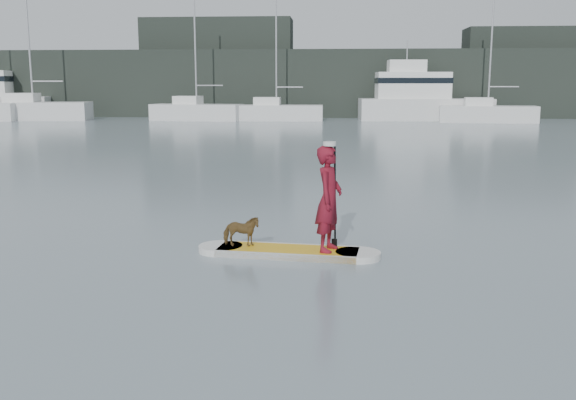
# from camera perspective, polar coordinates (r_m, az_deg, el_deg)

# --- Properties ---
(ground) EXTENTS (140.00, 140.00, 0.00)m
(ground) POSITION_cam_1_polar(r_m,az_deg,el_deg) (8.08, -4.34, -11.67)
(ground) COLOR slate
(ground) RESTS_ON ground
(paddleboard) EXTENTS (3.28, 1.08, 0.12)m
(paddleboard) POSITION_cam_1_polar(r_m,az_deg,el_deg) (11.49, 0.00, -4.62)
(paddleboard) COLOR gold
(paddleboard) RESTS_ON ground
(paddler) EXTENTS (0.61, 0.77, 1.85)m
(paddler) POSITION_cam_1_polar(r_m,az_deg,el_deg) (11.17, 3.66, 0.10)
(paddler) COLOR maroon
(paddler) RESTS_ON paddleboard
(white_cap) EXTENTS (0.22, 0.22, 0.07)m
(white_cap) POSITION_cam_1_polar(r_m,az_deg,el_deg) (11.04, 3.72, 5.01)
(white_cap) COLOR silver
(white_cap) RESTS_ON paddler
(dog) EXTENTS (0.67, 0.32, 0.56)m
(dog) POSITION_cam_1_polar(r_m,az_deg,el_deg) (11.59, -4.20, -2.78)
(dog) COLOR #543B1C
(dog) RESTS_ON paddleboard
(paddle) EXTENTS (0.10, 0.30, 2.00)m
(paddle) POSITION_cam_1_polar(r_m,az_deg,el_deg) (11.50, 4.18, -0.86)
(paddle) COLOR black
(paddle) RESTS_ON ground
(sailboat_b) EXTENTS (9.43, 3.72, 13.65)m
(sailboat_b) POSITION_cam_1_polar(r_m,az_deg,el_deg) (58.13, -21.76, 7.55)
(sailboat_b) COLOR silver
(sailboat_b) RESTS_ON ground
(sailboat_c) EXTENTS (7.73, 3.51, 10.70)m
(sailboat_c) POSITION_cam_1_polar(r_m,az_deg,el_deg) (54.12, -8.18, 7.85)
(sailboat_c) COLOR silver
(sailboat_c) RESTS_ON ground
(sailboat_d) EXTENTS (7.66, 2.41, 11.27)m
(sailboat_d) POSITION_cam_1_polar(r_m,az_deg,el_deg) (53.48, -1.11, 7.94)
(sailboat_d) COLOR silver
(sailboat_d) RESTS_ON ground
(sailboat_e) EXTENTS (7.64, 3.29, 10.74)m
(sailboat_e) POSITION_cam_1_polar(r_m,az_deg,el_deg) (53.21, 17.25, 7.43)
(sailboat_e) COLOR silver
(sailboat_e) RESTS_ON ground
(motor_yacht_a) EXTENTS (11.01, 3.91, 6.51)m
(motor_yacht_a) POSITION_cam_1_polar(r_m,az_deg,el_deg) (55.17, 11.60, 8.87)
(motor_yacht_a) COLOR silver
(motor_yacht_a) RESTS_ON ground
(shore_mass) EXTENTS (90.00, 6.00, 6.00)m
(shore_mass) POSITION_cam_1_polar(r_m,az_deg,el_deg) (60.42, 3.15, 10.28)
(shore_mass) COLOR black
(shore_mass) RESTS_ON ground
(shore_building_west) EXTENTS (14.00, 4.00, 9.00)m
(shore_building_west) POSITION_cam_1_polar(r_m,az_deg,el_deg) (62.42, -6.23, 11.62)
(shore_building_west) COLOR black
(shore_building_west) RESTS_ON ground
(shore_building_east) EXTENTS (10.00, 4.00, 8.00)m
(shore_building_east) POSITION_cam_1_polar(r_m,az_deg,el_deg) (63.68, 19.88, 10.60)
(shore_building_east) COLOR black
(shore_building_east) RESTS_ON ground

